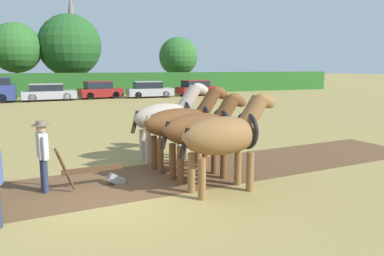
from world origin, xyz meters
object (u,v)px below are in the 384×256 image
at_px(draft_horse_trail_right, 168,117).
at_px(plow, 98,174).
at_px(tree_center, 70,46).
at_px(parked_car_center_left, 100,90).
at_px(draft_horse_lead_left, 226,135).
at_px(church_spire, 72,35).
at_px(tree_center_left, 16,48).
at_px(draft_horse_lead_right, 202,129).
at_px(parked_car_left, 48,92).
at_px(tree_center_right, 178,57).
at_px(parked_car_center, 149,90).
at_px(farmer_beside_team, 162,124).
at_px(parked_car_center_right, 197,88).
at_px(draft_horse_trail_left, 183,122).
at_px(farmer_at_plow, 43,151).

xyz_separation_m(draft_horse_trail_right, plow, (-2.45, -1.96, -1.06)).
bearing_deg(tree_center, parked_car_center_left, -79.21).
distance_m(draft_horse_lead_left, parked_car_center_left, 27.86).
relative_size(tree_center, church_spire, 0.52).
height_order(tree_center_left, church_spire, church_spire).
bearing_deg(draft_horse_lead_right, parked_car_left, 92.30).
bearing_deg(tree_center_right, plow, -112.56).
distance_m(tree_center_right, parked_car_center, 12.07).
relative_size(tree_center_left, tree_center_right, 1.15).
distance_m(farmer_beside_team, parked_car_left, 22.24).
height_order(draft_horse_lead_right, plow, draft_horse_lead_right).
xyz_separation_m(draft_horse_lead_left, parked_car_center_right, (10.68, 27.76, -0.61)).
bearing_deg(tree_center, farmer_beside_team, -88.50).
xyz_separation_m(draft_horse_trail_left, farmer_beside_team, (0.20, 2.80, -0.46)).
relative_size(draft_horse_trail_right, farmer_at_plow, 1.61).
height_order(farmer_beside_team, parked_car_center, farmer_beside_team).
distance_m(draft_horse_lead_left, farmer_beside_team, 5.11).
relative_size(tree_center, parked_car_center, 2.01).
relative_size(draft_horse_lead_right, farmer_at_plow, 1.53).
height_order(tree_center_left, tree_center, tree_center).
height_order(draft_horse_trail_right, parked_car_center_left, draft_horse_trail_right).
distance_m(tree_center_left, parked_car_center_left, 12.26).
relative_size(draft_horse_lead_left, plow, 1.58).
relative_size(tree_center_right, parked_car_center, 1.51).
bearing_deg(plow, tree_center_left, 90.57).
xyz_separation_m(tree_center, parked_car_left, (-2.71, -10.29, -4.54)).
bearing_deg(tree_center, tree_center_right, -2.29).
height_order(tree_center, draft_horse_trail_right, tree_center).
xyz_separation_m(tree_center_left, draft_horse_lead_left, (6.37, -36.76, -3.52)).
height_order(church_spire, parked_car_center_left, church_spire).
xyz_separation_m(draft_horse_trail_left, draft_horse_trail_right, (-0.11, 1.15, 0.03)).
xyz_separation_m(tree_center_left, parked_car_center, (11.91, -9.59, -4.14)).
bearing_deg(church_spire, parked_car_center_left, -91.17).
bearing_deg(farmer_beside_team, draft_horse_trail_left, -50.25).
height_order(tree_center_left, farmer_beside_team, tree_center_left).
bearing_deg(plow, draft_horse_trail_right, 33.34).
height_order(tree_center_right, draft_horse_lead_right, tree_center_right).
height_order(draft_horse_trail_left, parked_car_center, draft_horse_trail_left).
height_order(parked_car_left, parked_car_center_right, parked_car_center_right).
bearing_deg(draft_horse_trail_right, parked_car_center_right, 60.42).
bearing_deg(draft_horse_trail_left, tree_center, 85.77).
bearing_deg(tree_center, draft_horse_lead_left, -88.71).
distance_m(tree_center_left, parked_car_center, 15.84).
distance_m(tree_center, draft_horse_lead_left, 37.55).
xyz_separation_m(draft_horse_lead_left, plow, (-2.76, 1.48, -1.04)).
height_order(farmer_at_plow, parked_car_left, farmer_at_plow).
xyz_separation_m(tree_center_left, parked_car_left, (2.82, -9.71, -4.16)).
relative_size(parked_car_center_left, parked_car_center, 0.94).
xyz_separation_m(tree_center_right, church_spire, (-10.13, 31.80, 4.69)).
bearing_deg(parked_car_center_left, draft_horse_trail_left, -101.36).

